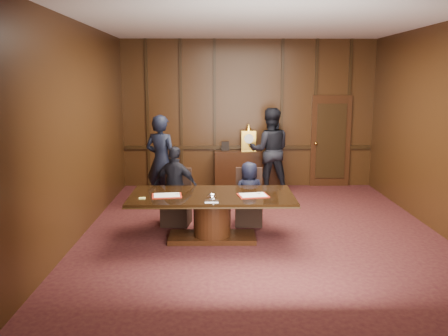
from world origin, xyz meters
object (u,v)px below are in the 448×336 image
signatory_right (249,194)px  witness_right (270,150)px  signatory_left (176,186)px  sideboard (248,168)px  conference_table (212,209)px  witness_left (161,161)px

signatory_right → witness_right: size_ratio=0.59×
signatory_left → signatory_right: size_ratio=1.24×
sideboard → conference_table: sideboard is taller
witness_right → signatory_left: bearing=54.3°
signatory_left → signatory_right: (1.30, 0.00, -0.14)m
sideboard → signatory_left: sideboard is taller
signatory_right → sideboard: bearing=-109.8°
witness_left → signatory_right: bearing=167.0°
signatory_left → signatory_right: signatory_left is taller
signatory_right → witness_left: bearing=-52.8°
signatory_left → signatory_right: 1.31m
signatory_left → witness_left: witness_left is taller
conference_table → witness_left: 2.34m
sideboard → signatory_left: 3.32m
signatory_right → signatory_left: bearing=-16.4°
sideboard → witness_right: size_ratio=0.82×
conference_table → witness_left: bearing=117.0°
conference_table → witness_right: (1.29, 3.32, 0.46)m
signatory_right → witness_left: 2.13m
witness_right → witness_left: bearing=30.5°
witness_left → witness_right: bearing=-128.0°
sideboard → signatory_right: bearing=-93.4°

